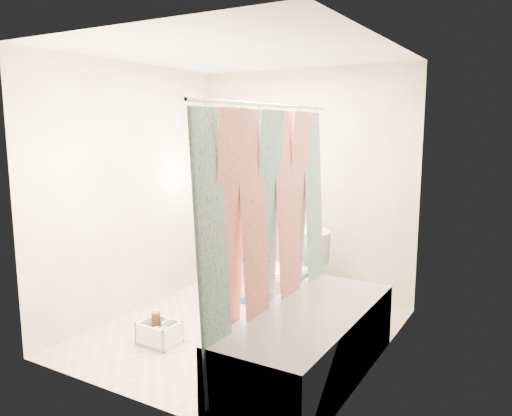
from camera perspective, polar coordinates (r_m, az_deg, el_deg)
The scene contains 14 objects.
floor at distance 4.56m, azimuth -1.71°, elevation -13.98°, with size 2.60×2.60×0.00m, color tan.
ceiling at distance 4.23m, azimuth -1.87°, elevation 17.41°, with size 2.40×2.60×0.02m, color silver.
wall_back at distance 5.37m, azimuth 5.63°, elevation 2.82°, with size 2.40×0.02×2.40m, color beige.
wall_front at distance 3.22m, azimuth -14.19°, elevation -1.79°, with size 2.40×0.02×2.40m, color beige.
wall_left at distance 4.97m, azimuth -13.58°, elevation 2.08°, with size 0.02×2.60×2.40m, color beige.
wall_right at distance 3.74m, azimuth 13.97°, elevation -0.26°, with size 0.02×2.60×2.40m, color beige.
bathtub at distance 3.74m, azimuth 6.13°, elevation -14.98°, with size 0.70×1.75×0.50m.
curtain_rod at distance 3.56m, azimuth 1.67°, elevation 11.66°, with size 0.02×0.02×1.90m, color silver.
shower_curtain at distance 3.64m, azimuth 1.60°, elevation -3.12°, with size 0.06×1.75×1.80m, color white.
toilet at distance 4.91m, azimuth 3.90°, elevation -7.32°, with size 0.45×0.79×0.80m, color white.
tank_lid at distance 4.79m, azimuth 2.99°, elevation -6.87°, with size 0.49×0.21×0.04m, color white.
tank_internals at distance 5.00m, azimuth 4.98°, elevation -2.40°, with size 0.19×0.07×0.26m.
plumber at distance 5.13m, azimuth -0.25°, elevation -2.23°, with size 0.57×0.37×1.55m, color #101CA2.
cleaning_caddy at distance 4.37m, azimuth -10.89°, elevation -13.97°, with size 0.33×0.26×0.24m.
Camera 1 is at (2.23, -3.54, 1.81)m, focal length 35.00 mm.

